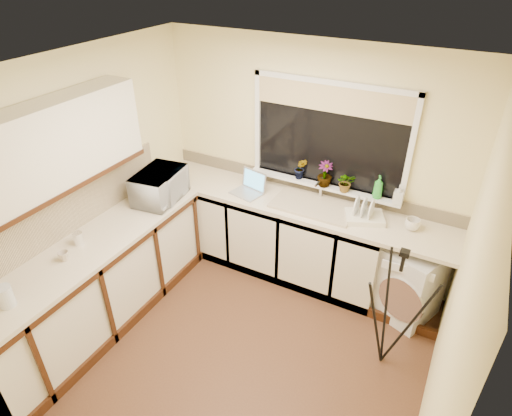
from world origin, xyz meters
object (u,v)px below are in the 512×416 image
(tripod, at_px, (392,311))
(laptop, at_px, (250,187))
(steel_jar, at_px, (78,238))
(washing_machine, at_px, (407,280))
(glass_jug, at_px, (5,297))
(plant_b, at_px, (301,168))
(dish_rack, at_px, (364,217))
(microwave, at_px, (160,186))
(cup_left, at_px, (64,256))
(soap_bottle_green, at_px, (378,187))
(soap_bottle_clear, at_px, (399,194))
(plant_d, at_px, (346,182))
(kettle, at_px, (155,193))
(cup_back, at_px, (412,224))
(plant_c, at_px, (325,174))

(tripod, bearing_deg, laptop, 161.70)
(steel_jar, bearing_deg, washing_machine, 30.20)
(glass_jug, height_order, plant_b, plant_b)
(dish_rack, bearing_deg, steel_jar, -166.79)
(dish_rack, distance_m, glass_jug, 3.06)
(microwave, xyz_separation_m, cup_left, (-0.08, -1.17, -0.11))
(laptop, height_order, tripod, tripod)
(dish_rack, bearing_deg, washing_machine, -28.27)
(soap_bottle_green, relative_size, soap_bottle_clear, 1.21)
(plant_d, bearing_deg, steel_jar, -136.36)
(plant_d, xyz_separation_m, soap_bottle_green, (0.31, 0.02, 0.02))
(steel_jar, bearing_deg, microwave, 81.46)
(kettle, relative_size, cup_back, 1.46)
(washing_machine, relative_size, plant_d, 3.88)
(washing_machine, height_order, dish_rack, dish_rack)
(steel_jar, distance_m, plant_c, 2.38)
(microwave, xyz_separation_m, plant_b, (1.19, 0.83, 0.11))
(laptop, height_order, cup_left, laptop)
(plant_c, bearing_deg, microwave, -151.44)
(tripod, relative_size, steel_jar, 10.29)
(plant_b, height_order, cup_back, plant_b)
(steel_jar, distance_m, soap_bottle_clear, 2.93)
(plant_c, bearing_deg, glass_jug, -120.30)
(plant_b, xyz_separation_m, plant_c, (0.28, -0.03, 0.02))
(plant_c, xyz_separation_m, soap_bottle_clear, (0.73, -0.00, -0.03))
(plant_b, relative_size, plant_c, 0.88)
(dish_rack, height_order, glass_jug, glass_jug)
(microwave, relative_size, cup_left, 6.28)
(plant_b, height_order, soap_bottle_green, soap_bottle_green)
(washing_machine, bearing_deg, plant_d, -175.39)
(laptop, distance_m, cup_back, 1.65)
(laptop, distance_m, cup_left, 1.91)
(washing_machine, relative_size, kettle, 3.82)
(washing_machine, height_order, plant_c, plant_c)
(soap_bottle_green, bearing_deg, soap_bottle_clear, -4.14)
(washing_machine, bearing_deg, soap_bottle_green, 172.82)
(washing_machine, bearing_deg, dish_rack, -163.84)
(plant_c, relative_size, cup_back, 1.89)
(laptop, distance_m, soap_bottle_clear, 1.49)
(laptop, distance_m, steel_jar, 1.75)
(kettle, bearing_deg, plant_d, 26.60)
(washing_machine, xyz_separation_m, plant_c, (-1.00, 0.24, 0.80))
(washing_machine, height_order, cup_left, cup_left)
(tripod, relative_size, plant_b, 5.25)
(cup_back, bearing_deg, cup_left, -143.45)
(tripod, height_order, plant_d, plant_d)
(tripod, distance_m, steel_jar, 2.73)
(dish_rack, xyz_separation_m, microwave, (-1.95, -0.60, 0.13))
(microwave, distance_m, plant_c, 1.67)
(cup_left, bearing_deg, plant_d, 48.09)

